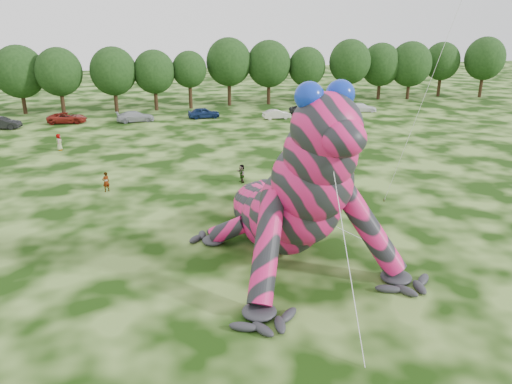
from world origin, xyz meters
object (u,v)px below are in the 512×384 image
at_px(inflatable_gecko, 275,162).
at_px(tree_13, 349,71).
at_px(spectator_0, 106,182).
at_px(car_5, 277,114).
at_px(tree_9, 190,80).
at_px(tree_14, 380,71).
at_px(car_2, 67,118).
at_px(car_7, 362,108).
at_px(tree_10, 229,72).
at_px(tree_15, 410,70).
at_px(tree_6, 60,81).
at_px(tree_5, 20,80).
at_px(spectator_2, 335,141).
at_px(tree_8, 155,80).
at_px(car_6, 308,110).
at_px(tree_16, 441,69).
at_px(tree_17, 484,67).
at_px(tree_11, 269,73).
at_px(car_1, 2,123).
at_px(tree_7, 114,80).
at_px(spectator_5, 242,173).
at_px(car_4, 204,113).
at_px(spectator_4, 59,142).
at_px(car_3, 135,116).

xyz_separation_m(inflatable_gecko, tree_13, (26.51, 50.10, -0.34)).
xyz_separation_m(tree_13, spectator_0, (-37.18, -37.17, -4.23)).
bearing_deg(car_5, inflatable_gecko, 161.81).
distance_m(tree_9, tree_13, 26.08).
relative_size(tree_13, tree_14, 1.08).
relative_size(tree_13, spectator_0, 6.09).
relative_size(car_2, car_7, 1.17).
distance_m(tree_10, tree_14, 26.07).
bearing_deg(tree_15, tree_6, -178.89).
height_order(tree_5, tree_13, tree_13).
bearing_deg(spectator_2, tree_10, 15.42).
xyz_separation_m(tree_8, car_6, (21.16, -9.08, -3.73)).
xyz_separation_m(tree_14, car_7, (-7.83, -10.40, -4.07)).
bearing_deg(tree_13, tree_16, 6.99).
distance_m(tree_6, spectator_0, 37.69).
bearing_deg(car_5, tree_9, 41.25).
height_order(car_6, car_7, car_6).
bearing_deg(tree_17, tree_11, 177.70).
xyz_separation_m(car_7, spectator_0, (-35.68, -28.37, 0.20)).
distance_m(tree_9, car_1, 27.01).
bearing_deg(tree_7, tree_5, 172.87).
height_order(tree_16, spectator_5, tree_16).
xyz_separation_m(tree_16, car_4, (-43.51, -10.40, -3.93)).
bearing_deg(tree_5, tree_10, 0.27).
bearing_deg(spectator_4, car_6, -65.25).
bearing_deg(car_4, car_5, -108.21).
xyz_separation_m(spectator_5, spectator_2, (12.19, 8.84, 0.04)).
bearing_deg(spectator_4, car_5, -64.77).
relative_size(tree_7, tree_15, 0.98).
bearing_deg(spectator_4, inflatable_gecko, -147.06).
height_order(tree_16, car_3, tree_16).
xyz_separation_m(tree_11, car_3, (-21.21, -9.61, -4.31)).
distance_m(inflatable_gecko, tree_11, 52.84).
relative_size(car_1, car_7, 1.05).
bearing_deg(tree_14, tree_6, -177.71).
relative_size(tree_8, spectator_2, 5.38).
bearing_deg(tree_9, tree_17, -0.77).
bearing_deg(car_5, car_3, 80.33).
distance_m(tree_8, spectator_0, 37.66).
relative_size(tree_7, tree_11, 0.94).
bearing_deg(inflatable_gecko, tree_16, 38.70).
xyz_separation_m(car_5, spectator_5, (-10.53, -26.33, 0.15)).
xyz_separation_m(car_4, spectator_0, (-11.99, -29.01, 0.08)).
distance_m(inflatable_gecko, tree_7, 50.92).
height_order(tree_6, tree_13, tree_13).
relative_size(tree_14, car_3, 1.88).
relative_size(tree_16, car_6, 1.76).
height_order(inflatable_gecko, tree_17, inflatable_gecko).
bearing_deg(car_3, tree_6, 44.28).
bearing_deg(spectator_4, tree_16, -65.20).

